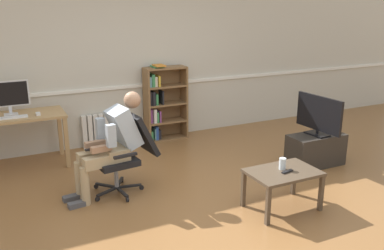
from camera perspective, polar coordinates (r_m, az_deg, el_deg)
ground_plane at (r=4.85m, az=2.85°, el=-10.78°), size 18.00×18.00×0.00m
back_wall at (r=6.81m, az=-7.89°, el=8.99°), size 12.00×0.13×2.70m
computer_desk at (r=6.13m, az=-22.98°, el=0.29°), size 1.26×0.65×0.76m
imac_monitor at (r=6.12m, az=-23.96°, el=3.78°), size 0.53×0.14×0.46m
keyboard at (r=5.96m, az=-23.48°, el=0.97°), size 0.38×0.12×0.02m
computer_mouse at (r=6.00m, az=-20.44°, el=1.46°), size 0.06×0.10×0.03m
bookshelf at (r=6.87m, az=-4.18°, el=2.95°), size 0.70×0.29×1.27m
radiator at (r=6.77m, az=-12.01°, el=-0.64°), size 0.69×0.08×0.53m
office_chair at (r=5.05m, az=-8.91°, el=-3.39°), size 0.83×0.63×0.96m
person_seated at (r=4.94m, az=-11.00°, el=-2.35°), size 0.99×0.43×1.23m
tv_stand at (r=6.10m, az=16.66°, el=-3.31°), size 0.80×0.39×0.45m
tv_screen at (r=5.96m, az=17.07°, el=1.35°), size 0.22×0.79×0.55m
coffee_table at (r=4.69m, az=12.41°, el=-6.89°), size 0.77×0.52×0.45m
drinking_glass at (r=4.69m, az=12.36°, el=-5.23°), size 0.08×0.08×0.13m
spare_remote at (r=4.64m, az=13.01°, el=-6.26°), size 0.15×0.06×0.02m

